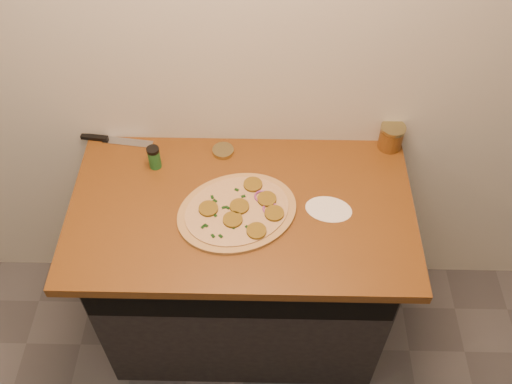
{
  "coord_description": "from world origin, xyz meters",
  "views": [
    {
      "loc": [
        0.08,
        0.18,
        2.44
      ],
      "look_at": [
        0.05,
        1.44,
        0.95
      ],
      "focal_mm": 40.0,
      "sensor_mm": 36.0,
      "label": 1
    }
  ],
  "objects_px": {
    "pizza": "(238,211)",
    "spice_shaker": "(154,157)",
    "chefs_knife": "(110,140)",
    "salsa_jar": "(391,137)"
  },
  "relations": [
    {
      "from": "salsa_jar",
      "to": "spice_shaker",
      "type": "relative_size",
      "value": 1.1
    },
    {
      "from": "pizza",
      "to": "chefs_knife",
      "type": "xyz_separation_m",
      "value": [
        -0.51,
        0.34,
        -0.01
      ]
    },
    {
      "from": "spice_shaker",
      "to": "chefs_knife",
      "type": "bearing_deg",
      "value": 146.09
    },
    {
      "from": "pizza",
      "to": "spice_shaker",
      "type": "distance_m",
      "value": 0.38
    },
    {
      "from": "pizza",
      "to": "chefs_knife",
      "type": "distance_m",
      "value": 0.61
    },
    {
      "from": "pizza",
      "to": "spice_shaker",
      "type": "xyz_separation_m",
      "value": [
        -0.31,
        0.21,
        0.04
      ]
    },
    {
      "from": "chefs_knife",
      "to": "spice_shaker",
      "type": "height_order",
      "value": "spice_shaker"
    },
    {
      "from": "chefs_knife",
      "to": "pizza",
      "type": "bearing_deg",
      "value": -34.08
    },
    {
      "from": "salsa_jar",
      "to": "chefs_knife",
      "type": "bearing_deg",
      "value": 179.52
    },
    {
      "from": "pizza",
      "to": "spice_shaker",
      "type": "relative_size",
      "value": 5.84
    }
  ]
}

